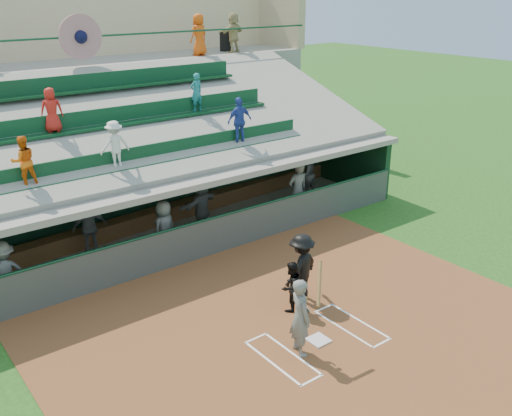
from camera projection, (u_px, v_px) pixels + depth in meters
ground at (318, 341)px, 12.38m from camera, size 100.00×100.00×0.00m
dirt_slab at (303, 331)px, 12.75m from camera, size 11.00×9.00×0.02m
home_plate at (318, 340)px, 12.37m from camera, size 0.43×0.43×0.03m
batters_box_chalk at (318, 340)px, 12.37m from camera, size 2.65×1.85×0.01m
dugout_floor at (166, 239)px, 17.37m from camera, size 16.00×3.50×0.04m
concourse_slab at (75, 125)px, 21.53m from camera, size 20.00×3.00×4.60m
grandstand at (108, 142)px, 19.33m from camera, size 20.40×10.40×7.80m
batter_at_plate at (301, 316)px, 11.68m from camera, size 0.91×0.78×1.95m
catcher at (291, 287)px, 13.34m from camera, size 0.68×0.57×1.24m
home_umpire at (301, 267)px, 13.76m from camera, size 1.23×0.92×1.70m
dugout_bench at (154, 217)px, 18.24m from camera, size 16.68×1.77×0.50m
dugout_player_a at (4, 273)px, 13.49m from camera, size 1.12×0.74×1.63m
dugout_player_b at (90, 227)px, 15.98m from camera, size 1.01×0.46×1.70m
dugout_player_c at (165, 228)px, 16.06m from camera, size 0.91×0.74×1.60m
dugout_player_d at (201, 205)px, 17.56m from camera, size 1.70×1.02×1.75m
dugout_player_e at (298, 191)px, 18.44m from camera, size 0.75×0.53×1.95m
dugout_player_f at (306, 174)px, 20.49m from camera, size 0.87×0.71×1.68m
trash_bin at (226, 41)px, 24.24m from camera, size 0.54×0.54×0.81m
concourse_staff_b at (199, 35)px, 22.52m from camera, size 0.87×0.66×1.60m
concourse_staff_c at (233, 32)px, 23.59m from camera, size 1.56×0.86×1.60m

